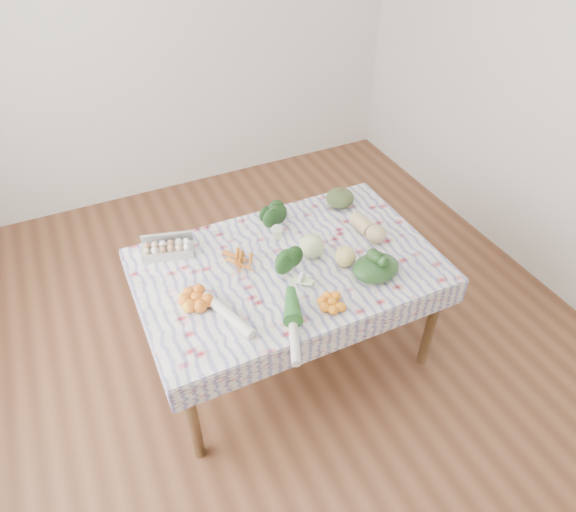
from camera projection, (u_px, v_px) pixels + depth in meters
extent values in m
plane|color=brown|center=(288.00, 351.00, 3.36)|extent=(4.50, 4.50, 0.00)
cube|color=white|center=(165.00, 29.00, 3.99)|extent=(4.00, 0.04, 2.80)
cube|color=brown|center=(288.00, 268.00, 2.88)|extent=(1.60, 1.00, 0.04)
cylinder|color=brown|center=(193.00, 418.00, 2.59)|extent=(0.06, 0.06, 0.71)
cylinder|color=brown|center=(431.00, 324.00, 3.07)|extent=(0.06, 0.06, 0.71)
cylinder|color=brown|center=(150.00, 304.00, 3.19)|extent=(0.06, 0.06, 0.71)
cylinder|color=brown|center=(355.00, 240.00, 3.67)|extent=(0.06, 0.06, 0.71)
cube|color=silver|center=(288.00, 265.00, 2.87)|extent=(1.66, 1.06, 0.01)
cube|color=#9E9E9A|center=(168.00, 250.00, 2.89)|extent=(0.31, 0.19, 0.08)
cube|color=#CD6A1C|center=(240.00, 261.00, 2.86)|extent=(0.19, 0.18, 0.03)
ellipsoid|color=#173514|center=(276.00, 219.00, 3.05)|extent=(0.21, 0.20, 0.15)
ellipsoid|color=#3E4E25|center=(340.00, 198.00, 3.25)|extent=(0.23, 0.23, 0.12)
sphere|color=#BBCF8E|center=(312.00, 246.00, 2.87)|extent=(0.17, 0.17, 0.14)
ellipsoid|color=tan|center=(369.00, 227.00, 3.02)|extent=(0.15, 0.26, 0.12)
cube|color=orange|center=(197.00, 298.00, 2.61)|extent=(0.27, 0.27, 0.08)
ellipsoid|color=#1C4518|center=(293.00, 272.00, 2.72)|extent=(0.22, 0.22, 0.12)
cube|color=orange|center=(332.00, 302.00, 2.60)|extent=(0.21, 0.21, 0.05)
sphere|color=tan|center=(345.00, 256.00, 2.82)|extent=(0.12, 0.12, 0.12)
ellipsoid|color=#183415|center=(376.00, 268.00, 2.75)|extent=(0.32, 0.29, 0.12)
cylinder|color=silver|center=(228.00, 315.00, 2.54)|extent=(0.17, 0.38, 0.05)
cylinder|color=beige|center=(293.00, 327.00, 2.48)|extent=(0.21, 0.43, 0.05)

